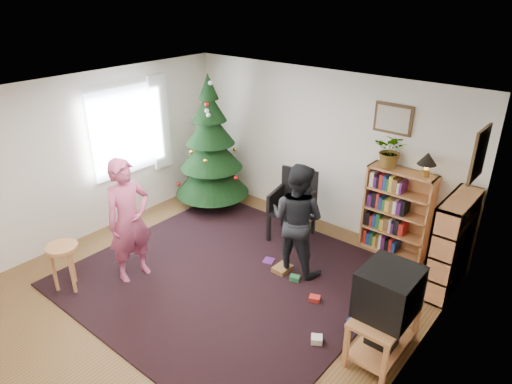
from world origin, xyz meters
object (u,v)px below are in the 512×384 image
Objects in this scene: picture_right at (480,154)px; potted_plant at (392,151)px; bookshelf_back at (397,212)px; person_by_chair at (297,219)px; stool at (63,256)px; crt_tv at (389,292)px; tv_stand at (383,329)px; table_lamp at (427,160)px; person_standing at (129,221)px; bookshelf_right at (452,244)px; christmas_tree at (211,154)px; armchair at (297,202)px; picture_back at (393,119)px.

potted_plant is at bearing 154.42° from picture_right.
person_by_chair is (-0.85, -1.30, 0.13)m from bookshelf_back.
crt_tv is at bearing 22.90° from stool.
table_lamp is (-0.48, 2.01, 1.20)m from tv_stand.
picture_right reaches higher than stool.
picture_right is 4.27m from person_standing.
tv_stand is 0.55× the size of person_by_chair.
picture_right is 0.46× the size of bookshelf_right.
crt_tv reaches higher than tv_stand.
person_standing is 3.99m from table_lamp.
person_by_chair reaches higher than bookshelf_right.
person_standing is 1.08× the size of person_by_chair.
christmas_tree is 2.70× the size of tv_stand.
picture_right is at bearing -50.32° from person_standing.
bookshelf_back is at bearing 111.12° from tv_stand.
armchair is 0.97m from person_by_chair.
christmas_tree is (-4.19, 0.02, -0.98)m from picture_right.
bookshelf_right reaches higher than crt_tv.
crt_tv is at bearing -68.97° from person_standing.
tv_stand is 3.36m from person_standing.
armchair is at bearing 145.45° from tv_stand.
picture_right reaches higher than person_standing.
person_standing is at bearing -166.13° from tv_stand.
armchair is (1.77, 0.05, -0.39)m from christmas_tree.
person_by_chair is at bearing 48.11° from stool.
person_by_chair is 4.72× the size of table_lamp.
stool is 1.33× the size of potted_plant.
tv_stand is (-0.12, -1.62, -0.34)m from bookshelf_right.
stool is (-3.64, -1.54, -0.30)m from crt_tv.
potted_plant is at bearing 53.10° from stool.
bookshelf_right is 2.18× the size of crt_tv.
bookshelf_right is 1.97m from person_by_chair.
person_by_chair is (2.02, 2.25, 0.28)m from stool.
bookshelf_right is 3.89× the size of table_lamp.
christmas_tree is 1.80× the size of bookshelf_right.
bookshelf_right reaches higher than armchair.
potted_plant is at bearing -55.63° from picture_back.
potted_plant is (-1.23, 0.59, -0.40)m from picture_right.
table_lamp reaches higher than crt_tv.
crt_tv is (1.07, -2.15, -1.14)m from picture_back.
christmas_tree reaches higher than stool.
bookshelf_back is 2.16m from crt_tv.
picture_back is at bearing 167.16° from table_lamp.
potted_plant is (0.09, -0.14, -0.40)m from picture_back.
picture_back is 0.83× the size of stool.
christmas_tree is at bearing -169.75° from bookshelf_back.
stool is 1.97× the size of table_lamp.
potted_plant reaches higher than armchair.
picture_back is 2.66m from crt_tv.
bookshelf_back is 1.55m from person_by_chair.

